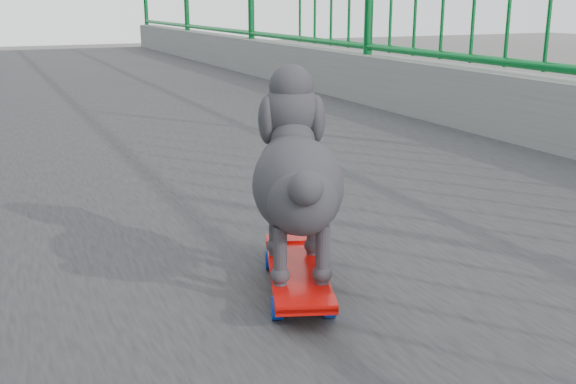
# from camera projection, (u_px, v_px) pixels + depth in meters

# --- Properties ---
(skateboard) EXTENTS (0.26, 0.44, 0.06)m
(skateboard) POSITION_uv_depth(u_px,v_px,m) (297.00, 274.00, 1.51)
(skateboard) COLOR red
(skateboard) RESTS_ON footbridge
(poodle) EXTENTS (0.29, 0.45, 0.39)m
(poodle) POSITION_uv_depth(u_px,v_px,m) (297.00, 173.00, 1.47)
(poodle) COLOR #333136
(poodle) RESTS_ON skateboard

